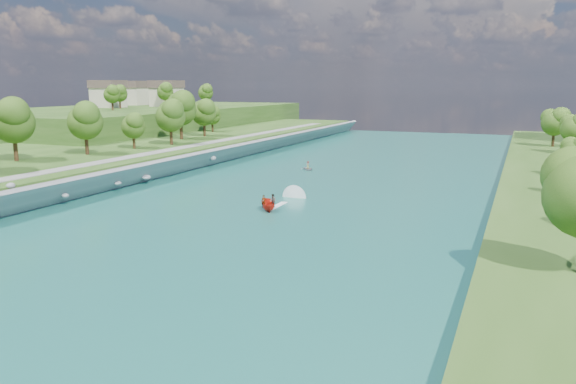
% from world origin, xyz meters
% --- Properties ---
extents(ground, '(260.00, 260.00, 0.00)m').
position_xyz_m(ground, '(0.00, 0.00, 0.00)').
color(ground, '#2D5119').
rests_on(ground, ground).
extents(river_water, '(55.00, 240.00, 0.10)m').
position_xyz_m(river_water, '(0.00, 20.00, 0.05)').
color(river_water, '#185B4D').
rests_on(river_water, ground).
extents(berm_west, '(45.00, 240.00, 3.50)m').
position_xyz_m(berm_west, '(-50.00, 20.00, 1.75)').
color(berm_west, '#2D5119').
rests_on(berm_west, ground).
extents(ridge_west, '(60.00, 120.00, 9.00)m').
position_xyz_m(ridge_west, '(-82.50, 95.00, 4.50)').
color(ridge_west, '#2D5119').
rests_on(ridge_west, ground).
extents(riprap_bank, '(4.78, 236.00, 4.36)m').
position_xyz_m(riprap_bank, '(-25.85, 19.26, 1.80)').
color(riprap_bank, slate).
rests_on(riprap_bank, ground).
extents(riverside_path, '(3.00, 200.00, 0.10)m').
position_xyz_m(riverside_path, '(-32.50, 20.00, 3.55)').
color(riverside_path, gray).
rests_on(riverside_path, berm_west).
extents(ridge_houses, '(29.50, 29.50, 8.40)m').
position_xyz_m(ridge_houses, '(-88.67, 100.00, 13.31)').
color(ridge_houses, beige).
rests_on(ridge_houses, ridge_west).
extents(trees_west, '(15.46, 146.25, 13.47)m').
position_xyz_m(trees_west, '(-42.69, 9.72, 9.24)').
color(trees_west, '#2E5216').
rests_on(trees_west, berm_west).
extents(trees_ridge, '(20.79, 38.87, 9.12)m').
position_xyz_m(trees_ridge, '(-73.77, 90.28, 13.28)').
color(trees_ridge, '#2E5216').
rests_on(trees_ridge, ridge_west).
extents(motorboat, '(3.60, 18.84, 2.06)m').
position_xyz_m(motorboat, '(0.99, 11.17, 0.75)').
color(motorboat, red).
rests_on(motorboat, river_water).
extents(raft, '(3.75, 3.94, 1.68)m').
position_xyz_m(raft, '(-6.65, 43.95, 0.49)').
color(raft, '#95989D').
rests_on(raft, river_water).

